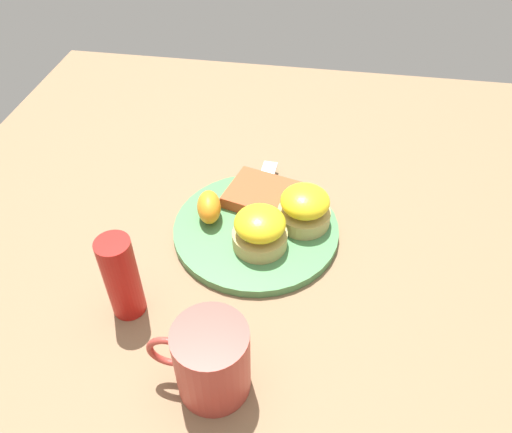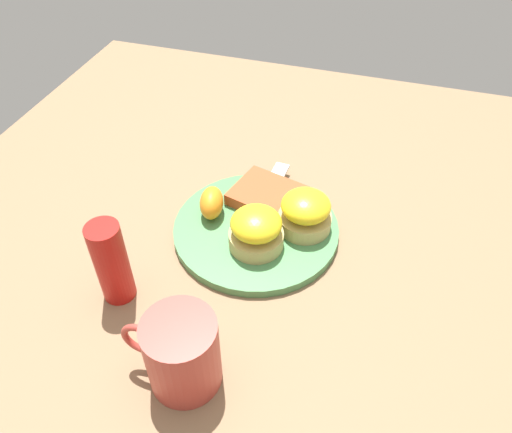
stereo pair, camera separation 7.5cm
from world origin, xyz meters
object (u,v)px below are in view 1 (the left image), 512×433
Objects in this scene: sandwich_benedict_right at (304,208)px; cup at (211,360)px; orange_wedge at (209,207)px; fork at (258,196)px; hashbrown_patty at (262,195)px; condiment_bottle at (122,277)px; sandwich_benedict_left at (260,230)px.

cup is (0.08, 0.28, 0.01)m from sandwich_benedict_right.
cup is at bearing 103.76° from orange_wedge.
fork is 1.82× the size of cup.
sandwich_benedict_right is 0.37× the size of fork.
orange_wedge is (0.07, 0.05, 0.01)m from hashbrown_patty.
orange_wedge is 0.51× the size of cup.
condiment_bottle reaches higher than fork.
cup reaches higher than orange_wedge.
sandwich_benedict_left is 1.34× the size of orange_wedge.
fork is (-0.07, -0.06, -0.02)m from orange_wedge.
condiment_bottle reaches higher than sandwich_benedict_left.
condiment_bottle reaches higher than hashbrown_patty.
condiment_bottle is (0.21, 0.19, 0.02)m from sandwich_benedict_right.
fork is 1.70× the size of condiment_bottle.
condiment_bottle is at bearing 41.09° from sandwich_benedict_right.
hashbrown_patty is 0.50× the size of fork.
cup is at bearing 88.31° from hashbrown_patty.
cup reaches higher than hashbrown_patty.
cup reaches higher than sandwich_benedict_right.
orange_wedge is at bearing 36.59° from hashbrown_patty.
orange_wedge is 0.09m from fork.
hashbrown_patty is 0.84× the size of condiment_bottle.
sandwich_benedict_left is at bearing 152.73° from orange_wedge.
sandwich_benedict_right is 0.64× the size of condiment_bottle.
orange_wedge reaches higher than hashbrown_patty.
cup reaches higher than fork.
hashbrown_patty is (0.01, -0.10, -0.02)m from sandwich_benedict_left.
sandwich_benedict_right is 0.15m from orange_wedge.
condiment_bottle is (0.14, 0.23, 0.05)m from fork.
sandwich_benedict_right is at bearing -174.83° from orange_wedge.
sandwich_benedict_left is 0.64× the size of condiment_bottle.
fork is (0.08, -0.04, -0.03)m from sandwich_benedict_right.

